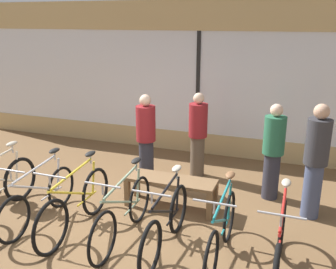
# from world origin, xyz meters

# --- Properties ---
(ground_plane) EXTENTS (24.00, 24.00, 0.00)m
(ground_plane) POSITION_xyz_m (0.00, 0.00, 0.00)
(ground_plane) COLOR brown
(shop_back_wall) EXTENTS (12.00, 0.08, 3.20)m
(shop_back_wall) POSITION_xyz_m (0.00, 3.56, 1.64)
(shop_back_wall) COLOR tan
(shop_back_wall) RESTS_ON ground_plane
(bicycle_left) EXTENTS (0.46, 1.69, 1.01)m
(bicycle_left) POSITION_xyz_m (-1.31, -0.08, 0.37)
(bicycle_left) COLOR black
(bicycle_left) RESTS_ON ground_plane
(bicycle_center_left) EXTENTS (0.46, 1.79, 1.04)m
(bicycle_center_left) POSITION_xyz_m (-0.69, -0.11, 0.40)
(bicycle_center_left) COLOR black
(bicycle_center_left) RESTS_ON ground_plane
(bicycle_center) EXTENTS (0.46, 1.74, 1.02)m
(bicycle_center) POSITION_xyz_m (0.02, -0.08, 0.39)
(bicycle_center) COLOR black
(bicycle_center) RESTS_ON ground_plane
(bicycle_center_right) EXTENTS (0.46, 1.67, 1.02)m
(bicycle_center_right) POSITION_xyz_m (0.63, -0.13, 0.38)
(bicycle_center_right) COLOR black
(bicycle_center_right) RESTS_ON ground_plane
(bicycle_right) EXTENTS (0.46, 1.69, 1.02)m
(bicycle_right) POSITION_xyz_m (1.33, -0.11, 0.39)
(bicycle_right) COLOR black
(bicycle_right) RESTS_ON ground_plane
(bicycle_far_right) EXTENTS (0.46, 1.72, 1.03)m
(bicycle_far_right) POSITION_xyz_m (2.00, -0.14, 0.38)
(bicycle_far_right) COLOR black
(bicycle_far_right) RESTS_ON ground_plane
(display_bench) EXTENTS (1.40, 0.44, 0.48)m
(display_bench) POSITION_xyz_m (0.31, 0.97, 0.39)
(display_bench) COLOR brown
(display_bench) RESTS_ON ground_plane
(customer_near_rack) EXTENTS (0.35, 0.35, 1.72)m
(customer_near_rack) POSITION_xyz_m (2.35, 1.41, 0.91)
(customer_near_rack) COLOR #424C6B
(customer_near_rack) RESTS_ON ground_plane
(customer_by_window) EXTENTS (0.39, 0.39, 1.60)m
(customer_by_window) POSITION_xyz_m (-0.43, 1.73, 0.84)
(customer_by_window) COLOR #2D2D38
(customer_by_window) RESTS_ON ground_plane
(customer_mid_floor) EXTENTS (0.38, 0.38, 1.58)m
(customer_mid_floor) POSITION_xyz_m (1.73, 1.84, 0.82)
(customer_mid_floor) COLOR #2D2D38
(customer_mid_floor) RESTS_ON ground_plane
(customer_near_bench) EXTENTS (0.43, 0.43, 1.58)m
(customer_near_bench) POSITION_xyz_m (0.36, 2.31, 0.82)
(customer_near_bench) COLOR brown
(customer_near_bench) RESTS_ON ground_plane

